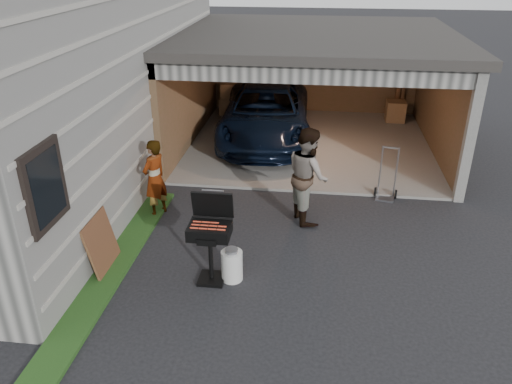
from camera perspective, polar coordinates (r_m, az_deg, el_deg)
ground at (r=7.80m, az=-0.98°, el=-11.20°), size 80.00×80.00×0.00m
groundcover_strip at (r=7.64m, az=-19.58°, el=-13.61°), size 0.50×8.00×0.06m
garage at (r=13.23m, az=6.64°, el=13.53°), size 6.80×6.30×2.90m
minivan at (r=13.46m, az=1.10°, el=8.68°), size 2.53×5.03×1.37m
woman at (r=9.70m, az=-11.50°, el=1.53°), size 0.57×0.66×1.54m
man at (r=9.34m, az=5.95°, el=1.95°), size 0.97×1.09×1.84m
bbq_grill at (r=7.61m, az=-5.26°, el=-4.67°), size 0.64×0.56×1.42m
propane_tank at (r=7.90m, az=-2.77°, el=-8.40°), size 0.35×0.35×0.50m
plywood_panel at (r=8.39m, az=-17.24°, el=-5.70°), size 0.24×0.85×0.94m
hand_truck at (r=10.71m, az=14.62°, el=0.37°), size 0.49×0.40×1.14m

